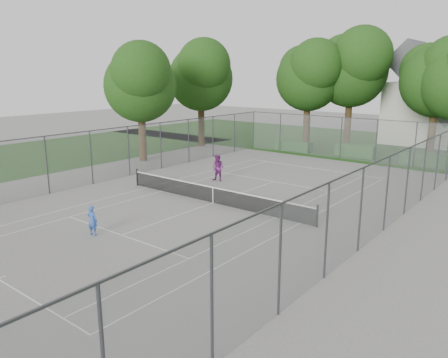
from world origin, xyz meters
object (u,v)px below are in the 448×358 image
Objects in this scene: house at (432,103)px; woman_player at (218,168)px; tennis_net at (213,194)px; girl_player at (92,220)px.

house is 5.73× the size of woman_player.
girl_player reaches higher than tennis_net.
house reaches higher than woman_player.
house is 37.70m from girl_player.
girl_player is at bearing -90.12° from woman_player.
tennis_net is 7.12× the size of woman_player.
woman_player is at bearing -104.90° from house.
girl_player is at bearing -98.24° from tennis_net.
girl_player is (-4.88, -37.22, -3.48)m from house.
girl_player is (-1.04, -7.17, 0.18)m from tennis_net.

